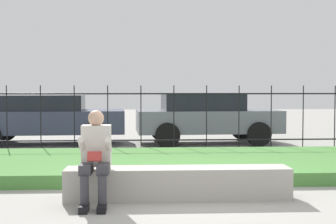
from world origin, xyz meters
The scene contains 7 objects.
ground_plane centered at (0.00, 0.00, 0.00)m, with size 60.00×60.00×0.00m, color #9E9B93.
stone_bench centered at (-0.25, 0.00, 0.19)m, with size 3.08×0.47×0.44m.
person_seated_reader centered at (-1.35, -0.27, 0.67)m, with size 0.42×0.73×1.24m.
grass_berm centered at (0.00, 2.39, 0.11)m, with size 10.54×3.37×0.21m.
iron_fence centered at (0.00, 4.62, 0.85)m, with size 8.54×0.03×1.61m.
car_parked_center centered at (1.05, 6.68, 0.76)m, with size 4.06×2.05×1.42m.
car_parked_left centered at (-3.44, 6.77, 0.74)m, with size 4.38×2.13×1.36m.
Camera 1 is at (-0.73, -6.36, 1.50)m, focal length 50.00 mm.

